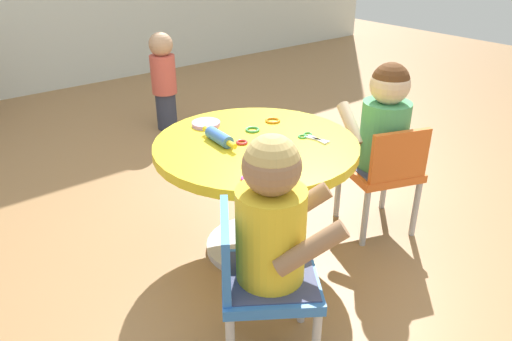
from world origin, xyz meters
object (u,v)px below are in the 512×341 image
at_px(seated_child_left, 273,217).
at_px(child_chair_right, 384,171).
at_px(craft_table, 256,172).
at_px(child_chair_left, 259,279).
at_px(rolling_pin, 219,137).
at_px(toddler_standing, 164,79).
at_px(seated_child_right, 385,121).
at_px(craft_scissors, 310,137).

distance_m(seated_child_left, child_chair_right, 0.94).
xyz_separation_m(craft_table, child_chair_left, (-0.36, -0.47, -0.08)).
height_order(craft_table, rolling_pin, rolling_pin).
xyz_separation_m(craft_table, toddler_standing, (0.41, 1.53, -0.02)).
distance_m(child_chair_right, toddler_standing, 1.77).
distance_m(child_chair_left, seated_child_right, 0.99).
bearing_deg(rolling_pin, child_chair_left, -113.64).
distance_m(craft_table, seated_child_left, 0.61).
bearing_deg(toddler_standing, craft_scissors, -97.41).
xyz_separation_m(seated_child_right, rolling_pin, (-0.68, 0.28, 0.01)).
height_order(seated_child_left, child_chair_right, seated_child_left).
height_order(seated_child_right, rolling_pin, seated_child_right).
xyz_separation_m(craft_table, child_chair_right, (0.54, -0.24, -0.08)).
bearing_deg(child_chair_right, child_chair_left, -165.60).
bearing_deg(seated_child_right, child_chair_right, -110.15).
bearing_deg(craft_scissors, child_chair_right, -20.76).
relative_size(seated_child_right, rolling_pin, 2.21).
height_order(seated_child_left, rolling_pin, seated_child_left).
height_order(craft_table, craft_scissors, craft_scissors).
height_order(rolling_pin, craft_scissors, rolling_pin).
relative_size(child_chair_right, seated_child_right, 1.05).
relative_size(craft_table, rolling_pin, 3.58).
bearing_deg(seated_child_right, toddler_standing, 94.85).
height_order(child_chair_left, child_chair_right, same).
bearing_deg(craft_table, child_chair_right, -23.50).
bearing_deg(child_chair_right, craft_table, 156.50).
xyz_separation_m(seated_child_left, child_chair_right, (0.88, 0.26, -0.23)).
height_order(craft_table, toddler_standing, toddler_standing).
bearing_deg(rolling_pin, seated_child_right, -22.56).
relative_size(child_chair_left, child_chair_right, 1.00).
xyz_separation_m(seated_child_left, seated_child_right, (0.89, 0.29, 0.00)).
xyz_separation_m(child_chair_right, craft_scissors, (-0.35, 0.13, 0.21)).
xyz_separation_m(toddler_standing, rolling_pin, (-0.53, -1.44, 0.18)).
relative_size(rolling_pin, craft_scissors, 1.66).
xyz_separation_m(child_chair_left, toddler_standing, (0.78, 2.00, 0.05)).
relative_size(seated_child_left, toddler_standing, 0.76).
bearing_deg(rolling_pin, craft_table, -34.36).
xyz_separation_m(child_chair_right, seated_child_right, (0.01, 0.04, 0.23)).
xyz_separation_m(child_chair_left, craft_scissors, (0.56, 0.36, 0.21)).
relative_size(craft_table, toddler_standing, 1.23).
bearing_deg(toddler_standing, rolling_pin, -110.26).
bearing_deg(craft_table, rolling_pin, 145.64).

